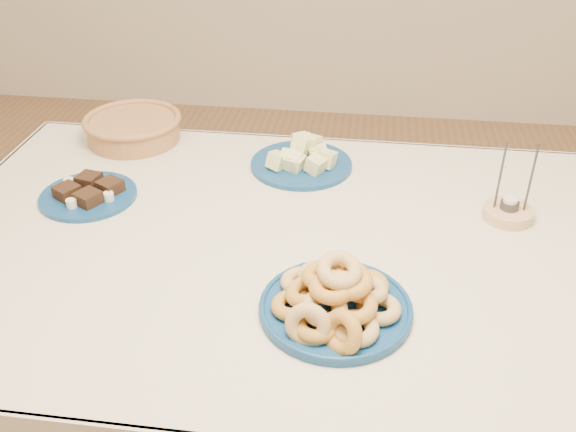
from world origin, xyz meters
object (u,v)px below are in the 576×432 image
Objects in this scene: dining_table at (291,278)px; brownie_plate at (88,193)px; wicker_basket at (133,127)px; donut_platter at (335,299)px; candle_holder at (508,211)px; melon_plate at (303,159)px.

brownie_plate reaches higher than dining_table.
wicker_basket reaches higher than dining_table.
brownie_plate is (-0.53, 0.12, 0.12)m from dining_table.
donut_platter is 1.90× the size of candle_holder.
candle_holder is (0.50, 0.17, 0.12)m from dining_table.
candle_holder reaches higher than brownie_plate.
dining_table is 0.54m from candle_holder.
dining_table is 4.82× the size of wicker_basket.
melon_plate is at bearing 92.38° from dining_table.
wicker_basket is at bearing 138.85° from dining_table.
donut_platter is at bearing -77.50° from melon_plate.
brownie_plate is at bearing -177.41° from candle_holder.
wicker_basket is at bearing 164.04° from candle_holder.
dining_table is 0.38m from melon_plate.
melon_plate is at bearing 24.76° from brownie_plate.
dining_table is 5.42× the size of melon_plate.
candle_holder is at bearing 18.57° from dining_table.
melon_plate is 1.59× the size of candle_holder.
brownie_plate is 0.34m from wicker_basket.
wicker_basket is 1.07m from candle_holder.
melon_plate is 0.55m from candle_holder.
donut_platter is 0.56m from candle_holder.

